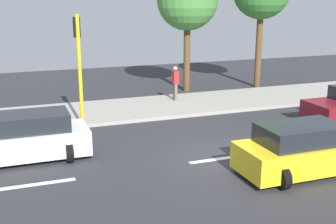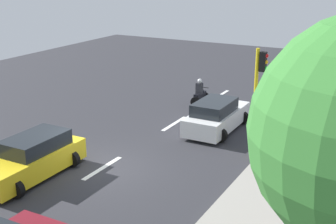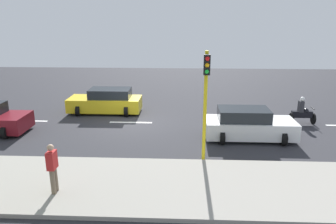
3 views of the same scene
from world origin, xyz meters
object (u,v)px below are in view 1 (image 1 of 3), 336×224
Objects in this scene: car_white at (23,138)px; street_tree_north at (187,0)px; pedestrian_near_signal at (175,82)px; traffic_light_corner at (79,56)px; car_yellow_cab at (307,150)px.

street_tree_north is at bearing -48.47° from car_white.
pedestrian_near_signal is 0.26× the size of street_tree_north.
street_tree_north is at bearing -51.53° from traffic_light_corner.
traffic_light_corner is at bearing -40.99° from car_white.
car_white is 8.87m from car_yellow_cab.
car_yellow_cab is at bearing -117.26° from car_white.
car_white is 0.95× the size of traffic_light_corner.
car_yellow_cab is 0.98× the size of traffic_light_corner.
street_tree_north reaches higher than car_white.
car_white is 0.65× the size of street_tree_north.
traffic_light_corner is at bearing 128.47° from street_tree_north.
car_white is 12.76m from street_tree_north.
traffic_light_corner is at bearing 39.70° from car_yellow_cab.
pedestrian_near_signal is 6.12m from traffic_light_corner.
street_tree_north is (5.33, -6.71, 2.01)m from traffic_light_corner.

